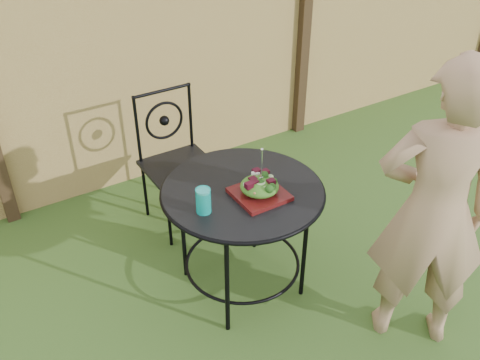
{
  "coord_description": "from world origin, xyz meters",
  "views": [
    {
      "loc": [
        -1.53,
        -1.37,
        2.41
      ],
      "look_at": [
        -0.22,
        0.74,
        0.75
      ],
      "focal_mm": 40.0,
      "sensor_mm": 36.0,
      "label": 1
    }
  ],
  "objects_px": {
    "patio_chair": "(176,158)",
    "salad_plate": "(259,194)",
    "patio_table": "(243,209)",
    "diner": "(433,213)"
  },
  "relations": [
    {
      "from": "patio_table",
      "to": "salad_plate",
      "type": "height_order",
      "value": "salad_plate"
    },
    {
      "from": "diner",
      "to": "patio_table",
      "type": "bearing_deg",
      "value": -13.88
    },
    {
      "from": "patio_chair",
      "to": "salad_plate",
      "type": "height_order",
      "value": "patio_chair"
    },
    {
      "from": "diner",
      "to": "salad_plate",
      "type": "relative_size",
      "value": 6.1
    },
    {
      "from": "patio_table",
      "to": "salad_plate",
      "type": "xyz_separation_m",
      "value": [
        0.04,
        -0.11,
        0.15
      ]
    },
    {
      "from": "patio_chair",
      "to": "salad_plate",
      "type": "xyz_separation_m",
      "value": [
        0.06,
        -0.94,
        0.23
      ]
    },
    {
      "from": "patio_chair",
      "to": "patio_table",
      "type": "bearing_deg",
      "value": -88.99
    },
    {
      "from": "diner",
      "to": "salad_plate",
      "type": "bearing_deg",
      "value": -11.87
    },
    {
      "from": "patio_table",
      "to": "patio_chair",
      "type": "distance_m",
      "value": 0.84
    },
    {
      "from": "salad_plate",
      "to": "patio_chair",
      "type": "bearing_deg",
      "value": 93.43
    }
  ]
}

